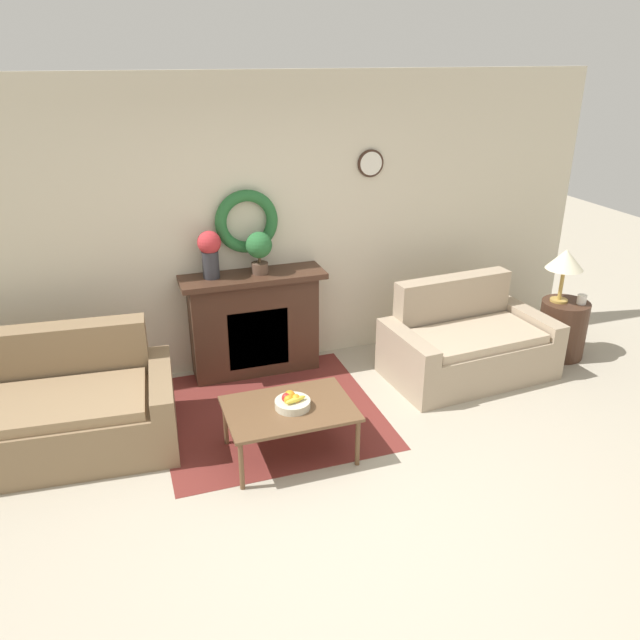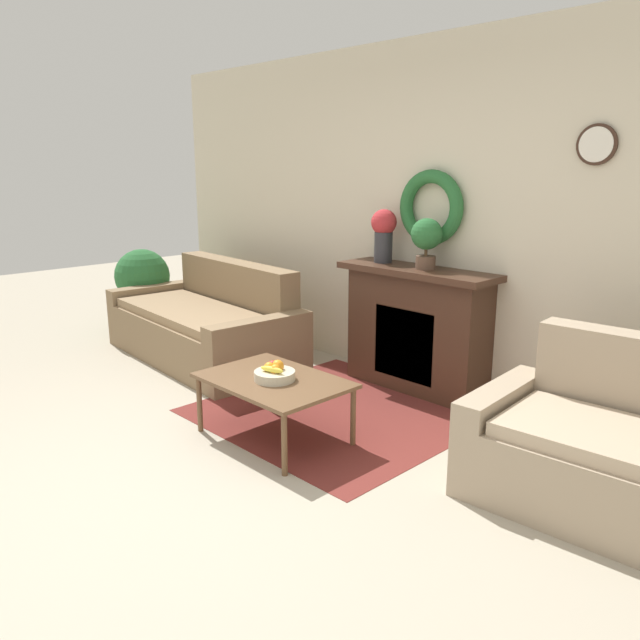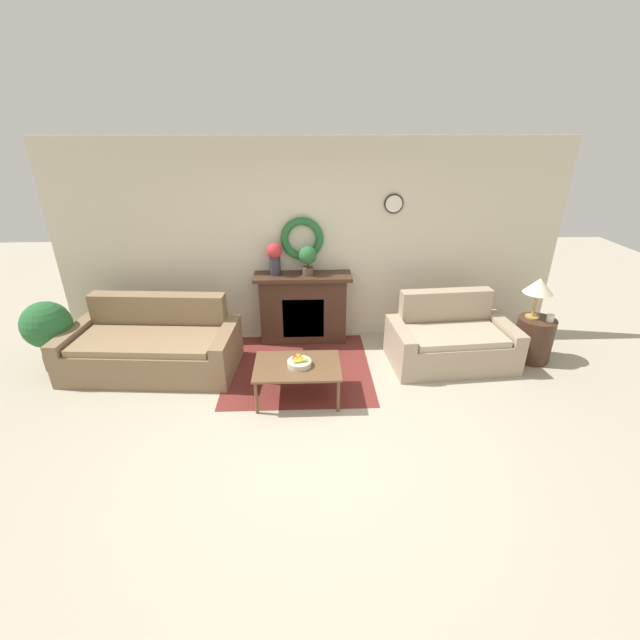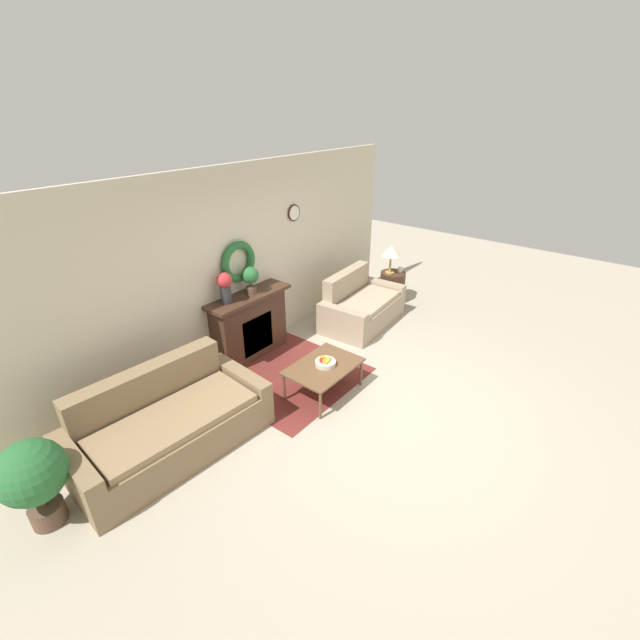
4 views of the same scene
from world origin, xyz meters
TOP-DOWN VIEW (x-y plane):
  - ground_plane at (0.00, 0.00)m, footprint 16.00×16.00m
  - floor_rug at (-0.17, 1.43)m, footprint 1.80×1.76m
  - wall_back at (-0.00, 2.42)m, footprint 6.80×0.17m
  - fireplace at (-0.10, 2.22)m, footprint 1.31×0.41m
  - couch_left at (-1.98, 1.51)m, footprint 2.12×1.13m
  - loveseat_right at (1.78, 1.52)m, footprint 1.59×0.97m
  - coffee_table at (-0.17, 0.80)m, footprint 0.95×0.66m
  - fruit_bowl at (-0.15, 0.79)m, footprint 0.27×0.27m
  - side_table_by_loveseat at (2.88, 1.55)m, footprint 0.46×0.46m
  - table_lamp at (2.82, 1.60)m, footprint 0.35×0.35m
  - mug at (2.98, 1.47)m, footprint 0.09×0.09m
  - vase_on_mantel_left at (-0.47, 2.22)m, footprint 0.21×0.21m
  - potted_plant_on_mantel at (-0.03, 2.20)m, footprint 0.24×0.24m
  - potted_plant_floor_by_couch at (-3.23, 1.56)m, footprint 0.57×0.57m

SIDE VIEW (x-z plane):
  - ground_plane at x=0.00m, z-range 0.00..0.00m
  - floor_rug at x=-0.17m, z-range 0.00..0.01m
  - side_table_by_loveseat at x=2.88m, z-range 0.00..0.58m
  - loveseat_right at x=1.78m, z-range -0.14..0.74m
  - couch_left at x=-1.98m, z-range -0.13..0.74m
  - coffee_table at x=-0.17m, z-range 0.17..0.58m
  - fruit_bowl at x=-0.15m, z-range 0.40..0.52m
  - fireplace at x=-0.10m, z-range 0.01..0.99m
  - potted_plant_floor_by_couch at x=-3.23m, z-range 0.12..1.01m
  - mug at x=2.98m, z-range 0.58..0.67m
  - table_lamp at x=2.82m, z-range 0.73..1.26m
  - potted_plant_on_mantel at x=-0.03m, z-range 1.03..1.41m
  - vase_on_mantel_left at x=-0.47m, z-range 1.02..1.45m
  - wall_back at x=0.00m, z-range 0.00..2.70m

